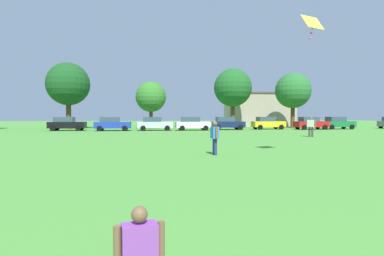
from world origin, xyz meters
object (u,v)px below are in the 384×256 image
(parked_car_black_0, at_px, (67,124))
(tree_far_right, at_px, (293,91))
(parked_car_white_3, at_px, (192,124))
(tree_right, at_px, (233,88))
(adult_bystander, at_px, (215,135))
(kite, at_px, (312,24))
(parked_car_red_6, at_px, (311,123))
(tree_center, at_px, (151,97))
(parked_car_blue_1, at_px, (112,124))
(parked_car_green_7, at_px, (337,123))
(child_kite_flyer, at_px, (140,249))
(parked_car_yellow_5, at_px, (268,123))
(tree_left, at_px, (68,84))
(parked_car_silver_2, at_px, (154,124))
(bystander_near_trees, at_px, (311,125))
(parked_car_navy_4, at_px, (227,123))

(parked_car_black_0, xyz_separation_m, tree_far_right, (31.51, 4.05, 4.70))
(parked_car_white_3, height_order, tree_right, tree_right)
(adult_bystander, bearing_deg, tree_right, 158.95)
(adult_bystander, xyz_separation_m, kite, (3.98, -1.50, 4.89))
(tree_right, bearing_deg, parked_car_red_6, -39.75)
(parked_car_white_3, xyz_separation_m, tree_center, (-5.05, 4.88, 3.55))
(tree_far_right, bearing_deg, parked_car_white_3, -160.74)
(parked_car_blue_1, distance_m, parked_car_green_7, 29.97)
(parked_car_white_3, bearing_deg, parked_car_blue_1, 177.67)
(tree_right, distance_m, tree_far_right, 9.00)
(child_kite_flyer, distance_m, parked_car_red_6, 41.55)
(parked_car_blue_1, bearing_deg, parked_car_red_6, -0.34)
(kite, bearing_deg, parked_car_blue_1, 113.68)
(parked_car_yellow_5, height_order, tree_left, tree_left)
(parked_car_silver_2, bearing_deg, parked_car_black_0, 173.41)
(parked_car_green_7, relative_size, tree_left, 0.47)
(kite, xyz_separation_m, parked_car_silver_2, (-6.23, 25.78, -4.98))
(kite, xyz_separation_m, parked_car_white_3, (-1.52, 25.43, -4.98))
(adult_bystander, xyz_separation_m, tree_left, (-13.84, 30.37, 5.20))
(child_kite_flyer, xyz_separation_m, parked_car_red_6, (21.68, 35.44, 0.25))
(adult_bystander, distance_m, tree_right, 33.26)
(bystander_near_trees, xyz_separation_m, parked_car_silver_2, (-13.21, 13.46, -0.20))
(parked_car_red_6, bearing_deg, bystander_near_trees, -119.27)
(bystander_near_trees, relative_size, parked_car_blue_1, 0.41)
(parked_car_green_7, bearing_deg, child_kite_flyer, -125.78)
(parked_car_silver_2, relative_size, tree_far_right, 0.52)
(parked_car_navy_4, bearing_deg, kite, -96.91)
(child_kite_flyer, bearing_deg, parked_car_red_6, 48.74)
(parked_car_silver_2, bearing_deg, kite, -76.41)
(parked_car_green_7, bearing_deg, tree_right, 152.22)
(parked_car_blue_1, height_order, tree_far_right, tree_far_right)
(child_kite_flyer, distance_m, parked_car_yellow_5, 40.12)
(parked_car_red_6, relative_size, parked_car_green_7, 1.00)
(kite, height_order, parked_car_red_6, kite)
(parked_car_red_6, height_order, tree_far_right, tree_far_right)
(adult_bystander, xyz_separation_m, parked_car_red_6, (18.45, 24.17, -0.10))
(parked_car_blue_1, height_order, parked_car_silver_2, same)
(parked_car_blue_1, distance_m, parked_car_red_6, 25.79)
(adult_bystander, bearing_deg, parked_car_green_7, 133.67)
(tree_right, bearing_deg, adult_bystander, -107.30)
(adult_bystander, bearing_deg, parked_car_white_3, 170.39)
(bystander_near_trees, xyz_separation_m, tree_right, (-1.18, 20.57, 5.00))
(parked_car_navy_4, height_order, tree_left, tree_left)
(parked_car_white_3, height_order, parked_car_red_6, same)
(parked_car_black_0, bearing_deg, child_kite_flyer, -75.22)
(parked_car_yellow_5, relative_size, tree_far_right, 0.52)
(parked_car_white_3, bearing_deg, parked_car_navy_4, 12.18)
(tree_center, bearing_deg, parked_car_black_0, -162.32)
(tree_far_right, bearing_deg, parked_car_red_6, -91.32)
(parked_car_blue_1, relative_size, tree_left, 0.47)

